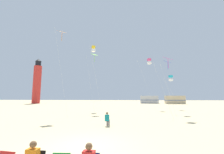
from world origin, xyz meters
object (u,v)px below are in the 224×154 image
kite_box_gold (93,49)px  kite_box_rainbow (149,61)px  kite_diamond_orange (62,35)px  rv_van_silver (149,100)px  rv_van_tan (175,100)px  kite_box_cyan (171,78)px  lighthouse_distant (37,82)px  kite_diamond_lime (94,57)px  kite_diamond_magenta (168,60)px  kite_diamond_blue (168,64)px  kite_flyer_standing (107,119)px

kite_box_gold → kite_box_rainbow: bearing=15.3°
kite_diamond_orange → rv_van_silver: 43.79m
kite_diamond_orange → rv_van_tan: bearing=56.5°
kite_diamond_orange → kite_box_gold: bearing=80.4°
kite_box_gold → kite_box_cyan: bearing=13.6°
lighthouse_distant → kite_box_gold: bearing=-43.1°
lighthouse_distant → rv_van_tan: 50.30m
kite_box_cyan → rv_van_tan: 24.90m
rv_van_tan → kite_diamond_orange: bearing=-125.7°
kite_diamond_lime → kite_box_gold: kite_box_gold is taller
kite_box_cyan → kite_box_rainbow: bearing=-170.7°
kite_diamond_lime → rv_van_tan: kite_diamond_lime is taller
kite_box_rainbow → lighthouse_distant: size_ratio=0.60×
kite_diamond_lime → kite_box_cyan: kite_diamond_lime is taller
kite_diamond_magenta → kite_box_cyan: (3.83, 12.58, -0.68)m
kite_diamond_orange → kite_diamond_blue: kite_diamond_orange is taller
kite_box_rainbow → kite_box_gold: size_ratio=0.83×
kite_diamond_orange → rv_van_tan: (24.46, 37.01, -8.72)m
kite_diamond_blue → kite_box_cyan: 8.01m
lighthouse_distant → rv_van_silver: lighthouse_distant is taller
kite_diamond_lime → kite_diamond_blue: size_ratio=1.17×
kite_diamond_lime → kite_diamond_blue: kite_diamond_lime is taller
kite_diamond_magenta → rv_van_silver: 39.06m
kite_box_rainbow → kite_diamond_blue: size_ratio=1.26×
kite_flyer_standing → rv_van_tan: bearing=-105.8°
kite_flyer_standing → rv_van_silver: rv_van_silver is taller
kite_diamond_blue → kite_box_gold: bearing=163.2°
kite_diamond_orange → rv_van_silver: (16.16, 39.76, -8.72)m
kite_flyer_standing → lighthouse_distant: size_ratio=0.07×
lighthouse_distant → kite_diamond_orange: bearing=-54.4°
kite_diamond_lime → kite_diamond_magenta: kite_diamond_lime is taller
kite_diamond_blue → rv_van_silver: kite_diamond_blue is taller
kite_diamond_magenta → lighthouse_distant: lighthouse_distant is taller
kite_diamond_magenta → kite_diamond_blue: bearing=75.2°
kite_flyer_standing → kite_diamond_orange: kite_diamond_orange is taller
kite_box_rainbow → kite_diamond_blue: kite_box_rainbow is taller
kite_diamond_magenta → lighthouse_distant: size_ratio=0.43×
kite_diamond_orange → kite_diamond_blue: 15.90m
kite_diamond_orange → kite_diamond_lime: bearing=64.4°
kite_diamond_magenta → kite_box_rainbow: bearing=92.1°
kite_box_cyan → rv_van_tan: (7.60, 23.23, -4.77)m
kite_flyer_standing → rv_van_tan: rv_van_tan is taller
rv_van_silver → rv_van_tan: 8.74m
kite_box_rainbow → rv_van_tan: kite_box_rainbow is taller
kite_diamond_blue → lighthouse_distant: (-39.78, 29.18, 0.29)m
kite_flyer_standing → kite_diamond_lime: 13.63m
kite_box_gold → kite_diamond_blue: 13.82m
kite_diamond_lime → kite_diamond_blue: bearing=1.7°
lighthouse_distant → kite_diamond_lime: bearing=-46.3°
kite_flyer_standing → kite_box_gold: size_ratio=0.10×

